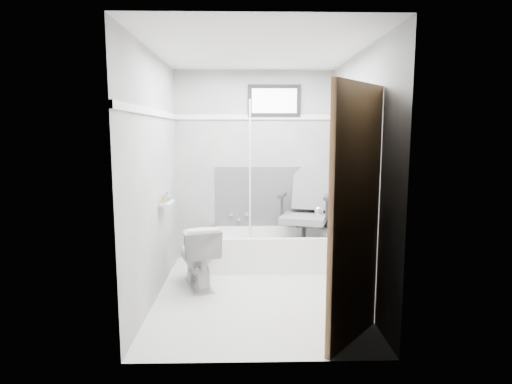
{
  "coord_description": "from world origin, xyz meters",
  "views": [
    {
      "loc": [
        -0.1,
        -4.16,
        1.64
      ],
      "look_at": [
        0.0,
        0.35,
        1.0
      ],
      "focal_mm": 30.0,
      "sensor_mm": 36.0,
      "label": 1
    }
  ],
  "objects_px": {
    "bathtub": "(269,249)",
    "office_chair": "(304,212)",
    "soap_bottle_a": "(165,198)",
    "soap_bottle_b": "(167,197)",
    "toilet": "(198,255)",
    "door": "(402,225)"
  },
  "relations": [
    {
      "from": "office_chair",
      "to": "door",
      "type": "xyz_separation_m",
      "value": [
        0.38,
        -2.25,
        0.34
      ]
    },
    {
      "from": "office_chair",
      "to": "soap_bottle_a",
      "type": "height_order",
      "value": "office_chair"
    },
    {
      "from": "bathtub",
      "to": "office_chair",
      "type": "bearing_deg",
      "value": 4.77
    },
    {
      "from": "office_chair",
      "to": "soap_bottle_b",
      "type": "bearing_deg",
      "value": -140.02
    },
    {
      "from": "door",
      "to": "bathtub",
      "type": "bearing_deg",
      "value": 110.07
    },
    {
      "from": "bathtub",
      "to": "toilet",
      "type": "height_order",
      "value": "toilet"
    },
    {
      "from": "office_chair",
      "to": "toilet",
      "type": "height_order",
      "value": "office_chair"
    },
    {
      "from": "bathtub",
      "to": "soap_bottle_a",
      "type": "distance_m",
      "value": 1.54
    },
    {
      "from": "door",
      "to": "toilet",
      "type": "bearing_deg",
      "value": 136.41
    },
    {
      "from": "toilet",
      "to": "soap_bottle_b",
      "type": "height_order",
      "value": "soap_bottle_b"
    },
    {
      "from": "office_chair",
      "to": "soap_bottle_b",
      "type": "relative_size",
      "value": 10.68
    },
    {
      "from": "soap_bottle_b",
      "to": "toilet",
      "type": "bearing_deg",
      "value": -12.61
    },
    {
      "from": "office_chair",
      "to": "soap_bottle_a",
      "type": "distance_m",
      "value": 1.76
    },
    {
      "from": "bathtub",
      "to": "soap_bottle_b",
      "type": "height_order",
      "value": "soap_bottle_b"
    },
    {
      "from": "bathtub",
      "to": "soap_bottle_a",
      "type": "relative_size",
      "value": 13.28
    },
    {
      "from": "bathtub",
      "to": "soap_bottle_b",
      "type": "bearing_deg",
      "value": -151.06
    },
    {
      "from": "bathtub",
      "to": "toilet",
      "type": "relative_size",
      "value": 2.19
    },
    {
      "from": "toilet",
      "to": "soap_bottle_b",
      "type": "distance_m",
      "value": 0.7
    },
    {
      "from": "soap_bottle_a",
      "to": "door",
      "type": "bearing_deg",
      "value": -37.15
    },
    {
      "from": "bathtub",
      "to": "office_chair",
      "type": "height_order",
      "value": "office_chair"
    },
    {
      "from": "toilet",
      "to": "door",
      "type": "relative_size",
      "value": 0.34
    },
    {
      "from": "office_chair",
      "to": "bathtub",
      "type": "bearing_deg",
      "value": -158.13
    }
  ]
}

